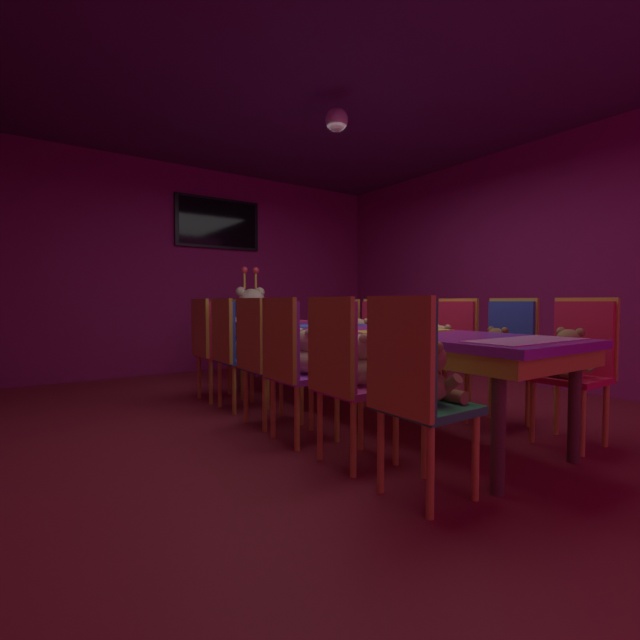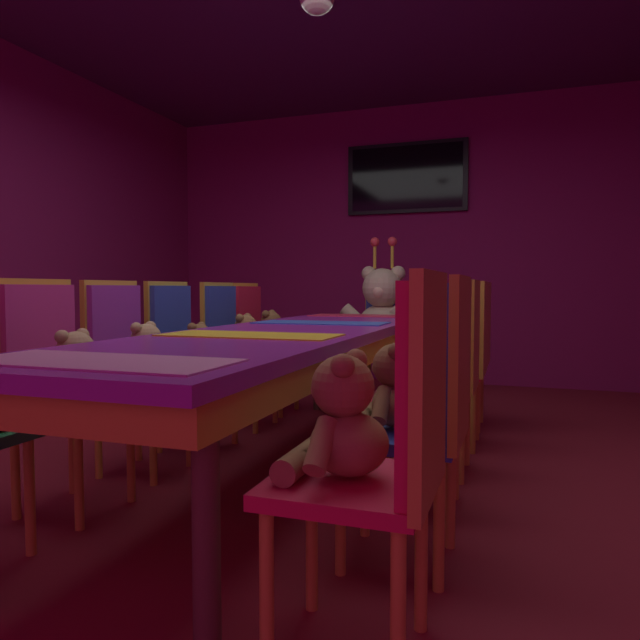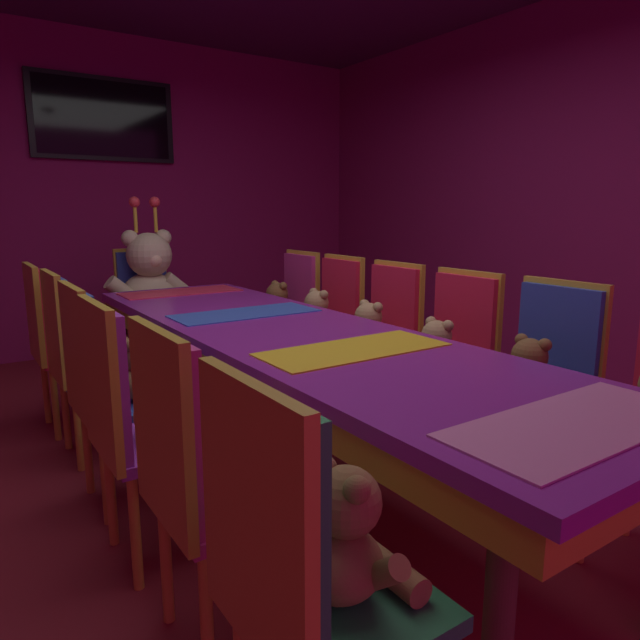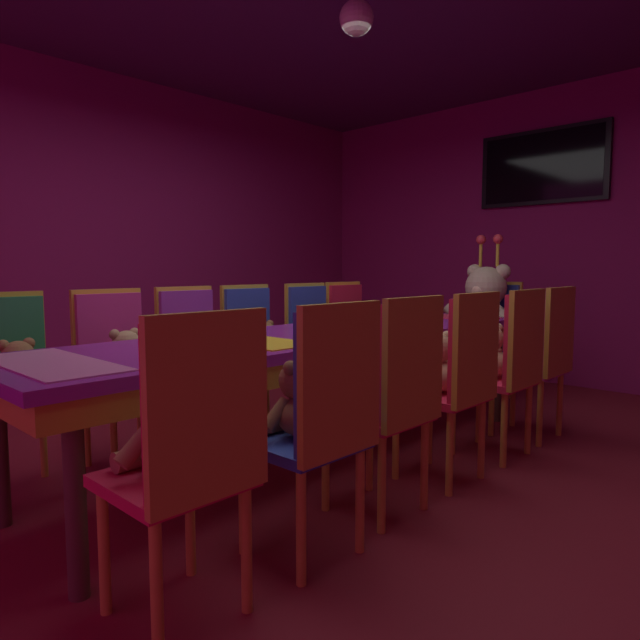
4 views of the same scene
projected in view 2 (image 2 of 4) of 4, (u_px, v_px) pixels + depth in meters
The scene contains 28 objects.
ground_plane at pixel (291, 472), 2.99m from camera, with size 7.90×7.90×0.00m, color maroon.
wall_back at pixel (408, 244), 5.93m from camera, with size 5.20×0.12×2.80m, color #8C1959.
banquet_table at pixel (291, 345), 2.95m from camera, with size 0.90×3.35×0.75m.
chair_left_1 at pixel (50, 370), 2.48m from camera, with size 0.42×0.41×0.98m.
teddy_left_1 at pixel (77, 372), 2.44m from camera, with size 0.26×0.33×0.31m.
chair_left_2 at pixel (124, 356), 3.00m from camera, with size 0.42×0.41×0.98m.
teddy_left_2 at pixel (148, 357), 2.95m from camera, with size 0.26×0.33×0.31m.
chair_left_3 at pixel (179, 347), 3.45m from camera, with size 0.42×0.41×0.98m.
teddy_left_3 at pixel (200, 350), 3.40m from camera, with size 0.23×0.30×0.29m.
chair_left_4 at pixel (228, 339), 3.99m from camera, with size 0.42×0.41×0.98m.
teddy_left_4 at pixel (247, 340), 3.95m from camera, with size 0.26×0.33×0.31m.
chair_left_5 at pixel (254, 334), 4.45m from camera, with size 0.42×0.41×0.98m.
teddy_left_5 at pixel (272, 334), 4.41m from camera, with size 0.26×0.34×0.32m.
chair_right_0 at pixel (397, 429), 1.43m from camera, with size 0.42×0.41×0.98m.
teddy_right_0 at pixel (341, 424), 1.48m from camera, with size 0.27×0.34×0.33m.
chair_right_1 at pixel (436, 392), 1.94m from camera, with size 0.42×0.41×0.98m.
teddy_right_1 at pixel (393, 392), 1.99m from camera, with size 0.25×0.32×0.30m.
chair_right_2 at pixel (444, 371), 2.43m from camera, with size 0.42×0.41×0.98m.
teddy_right_2 at pixel (409, 372), 2.48m from camera, with size 0.25×0.32×0.30m.
chair_right_3 at pixel (458, 357), 2.94m from camera, with size 0.42×0.41×0.98m.
teddy_right_3 at pixel (429, 356), 2.98m from camera, with size 0.26×0.34×0.32m.
chair_right_4 at pixel (469, 347), 3.45m from camera, with size 0.42×0.41×0.98m.
teddy_right_4 at pixel (444, 346), 3.50m from camera, with size 0.26×0.34×0.32m.
chair_right_5 at pixel (475, 340), 3.93m from camera, with size 0.42×0.41×0.98m.
teddy_right_5 at pixel (453, 339), 3.97m from camera, with size 0.26×0.34×0.32m.
throne_chair at pixel (386, 328), 5.05m from camera, with size 0.41×0.42×0.98m.
king_teddy_bear at pixel (382, 311), 4.88m from camera, with size 0.71×0.55×0.92m.
wall_tv at pixel (406, 178), 5.81m from camera, with size 1.20×0.06×0.70m.
Camera 2 is at (1.10, -2.73, 0.94)m, focal length 32.60 mm.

